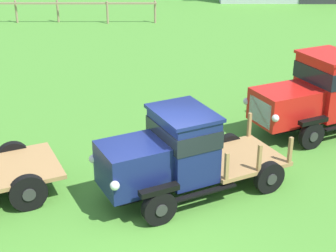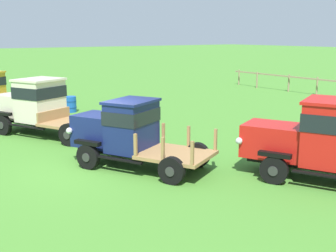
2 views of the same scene
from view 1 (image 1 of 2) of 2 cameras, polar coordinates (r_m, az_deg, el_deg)
name	(u,v)px [view 1 (image 1 of 2)]	position (r m, az deg, el deg)	size (l,w,h in m)	color
ground_plane	(159,218)	(11.28, -1.01, -10.12)	(240.00, 240.00, 0.00)	#47842D
paddock_fence	(39,8)	(29.58, -14.11, 12.61)	(12.93, 0.53, 1.21)	#997F60
vintage_truck_midrow_center	(176,153)	(11.53, 0.90, -3.06)	(4.71, 3.44, 2.07)	black
vintage_truck_far_side	(321,93)	(15.50, 16.64, 3.50)	(5.56, 3.84, 2.29)	black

